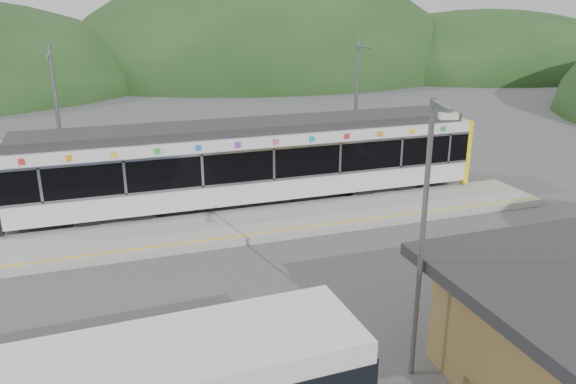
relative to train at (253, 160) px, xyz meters
name	(u,v)px	position (x,y,z in m)	size (l,w,h in m)	color
ground	(275,262)	(-0.89, -6.00, -2.06)	(120.00, 120.00, 0.00)	#4C4C4F
hills	(368,197)	(5.30, -0.71, -2.06)	(146.00, 149.00, 26.00)	#1E3D19
platform	(251,225)	(-0.89, -2.70, -1.91)	(26.00, 3.20, 0.30)	#9E9E99
yellow_line	(260,233)	(-0.89, -4.00, -1.76)	(26.00, 0.10, 0.01)	yellow
train	(253,160)	(0.00, 0.00, 0.00)	(20.44, 3.01, 3.74)	black
catenary_mast_west	(59,125)	(-7.89, 2.56, 1.58)	(0.18, 1.80, 7.00)	slate
catenary_mast_east	(356,107)	(6.11, 2.56, 1.58)	(0.18, 1.80, 7.00)	slate
lamp_post	(427,222)	(0.40, -13.10, 1.94)	(0.43, 1.21, 6.74)	slate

